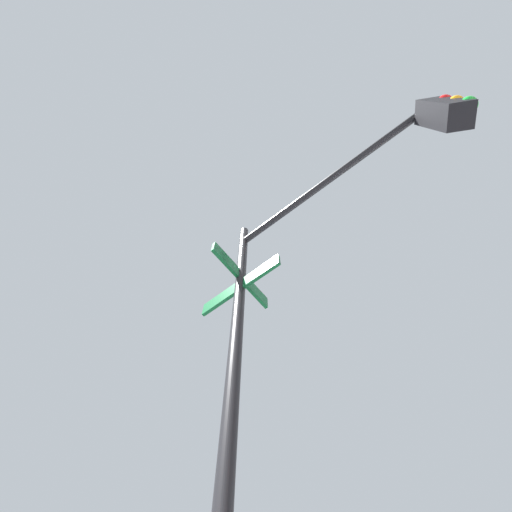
# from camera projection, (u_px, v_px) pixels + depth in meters

# --- Properties ---
(traffic_signal_near) EXTENTS (2.01, 3.18, 5.96)m
(traffic_signal_near) POSITION_uv_depth(u_px,v_px,m) (339.00, 225.00, 3.44)
(traffic_signal_near) COLOR black
(traffic_signal_near) RESTS_ON ground_plane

